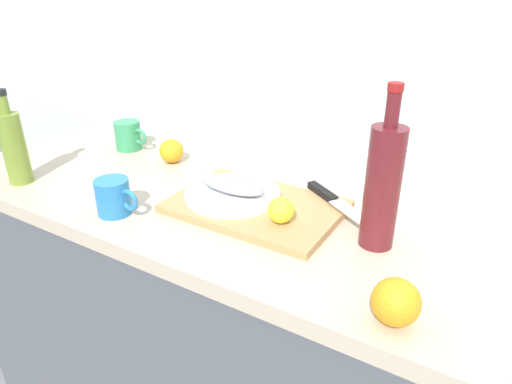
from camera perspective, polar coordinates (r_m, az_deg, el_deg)
back_wall at (r=1.29m, az=9.80°, el=17.16°), size 3.20×0.05×2.50m
kitchen_counter at (r=1.38m, az=1.80°, el=-19.49°), size 2.00×0.60×0.90m
cutting_board at (r=1.13m, az=0.00°, el=-1.83°), size 0.41×0.28×0.02m
white_plate at (r=1.15m, az=-3.04°, el=-0.29°), size 0.24×0.24×0.01m
fish_fillet at (r=1.14m, az=-3.07°, el=0.86°), size 0.18×0.08×0.04m
chef_knife at (r=1.13m, az=9.87°, el=-1.05°), size 0.26×0.18×0.02m
lemon_0 at (r=1.03m, az=3.18°, el=-2.30°), size 0.06×0.06×0.06m
olive_oil_bottle at (r=1.42m, az=-28.31°, el=5.10°), size 0.06×0.06×0.27m
wine_bottle at (r=0.97m, az=15.73°, el=0.81°), size 0.07×0.07×0.35m
coffee_mug_0 at (r=1.15m, az=-17.53°, el=-0.60°), size 0.12×0.08×0.09m
coffee_mug_1 at (r=1.59m, az=-15.83°, el=6.90°), size 0.13×0.09×0.10m
orange_0 at (r=1.44m, az=-10.65°, el=5.12°), size 0.08×0.08×0.08m
orange_3 at (r=0.80m, az=17.28°, el=-13.14°), size 0.08×0.08×0.08m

